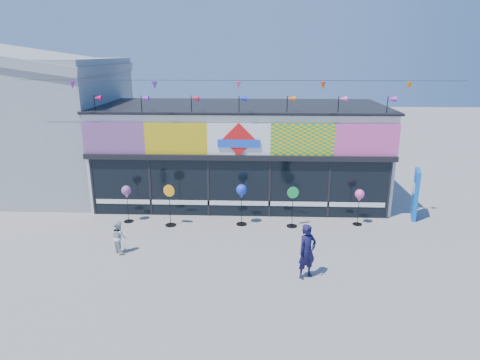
# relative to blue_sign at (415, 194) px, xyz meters

# --- Properties ---
(ground) EXTENTS (80.00, 80.00, 0.00)m
(ground) POSITION_rel_blue_sign_xyz_m (-6.86, -3.49, -0.98)
(ground) COLOR gray
(ground) RESTS_ON ground
(kite_shop) EXTENTS (16.00, 5.70, 5.31)m
(kite_shop) POSITION_rel_blue_sign_xyz_m (-6.86, 2.45, 1.07)
(kite_shop) COLOR silver
(kite_shop) RESTS_ON ground
(neighbour_building) EXTENTS (8.18, 7.20, 6.87)m
(neighbour_building) POSITION_rel_blue_sign_xyz_m (-16.86, 3.51, 2.22)
(neighbour_building) COLOR #97999C
(neighbour_building) RESTS_ON ground
(blue_sign) EXTENTS (0.39, 0.98, 1.95)m
(blue_sign) POSITION_rel_blue_sign_xyz_m (0.00, 0.00, 0.00)
(blue_sign) COLOR blue
(blue_sign) RESTS_ON ground
(spinner_0) EXTENTS (0.37, 0.37, 1.45)m
(spinner_0) POSITION_rel_blue_sign_xyz_m (-11.08, -0.86, 0.18)
(spinner_0) COLOR black
(spinner_0) RESTS_ON ground
(spinner_1) EXTENTS (0.44, 0.41, 1.60)m
(spinner_1) POSITION_rel_blue_sign_xyz_m (-9.39, -1.17, -0.14)
(spinner_1) COLOR black
(spinner_1) RESTS_ON ground
(spinner_2) EXTENTS (0.40, 0.40, 1.59)m
(spinner_2) POSITION_rel_blue_sign_xyz_m (-6.73, -0.97, 0.29)
(spinner_2) COLOR black
(spinner_2) RESTS_ON ground
(spinner_3) EXTENTS (0.43, 0.39, 1.55)m
(spinner_3) POSITION_rel_blue_sign_xyz_m (-4.84, -1.08, -0.16)
(spinner_3) COLOR black
(spinner_3) RESTS_ON ground
(spinner_4) EXTENTS (0.35, 0.35, 1.39)m
(spinner_4) POSITION_rel_blue_sign_xyz_m (-2.34, -0.80, 0.13)
(spinner_4) COLOR black
(spinner_4) RESTS_ON ground
(adult_man) EXTENTS (0.71, 0.64, 1.62)m
(adult_man) POSITION_rel_blue_sign_xyz_m (-4.71, -4.85, -0.17)
(adult_man) COLOR #14123A
(adult_man) RESTS_ON ground
(child) EXTENTS (0.58, 0.59, 1.08)m
(child) POSITION_rel_blue_sign_xyz_m (-10.59, -3.48, -0.44)
(child) COLOR silver
(child) RESTS_ON ground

